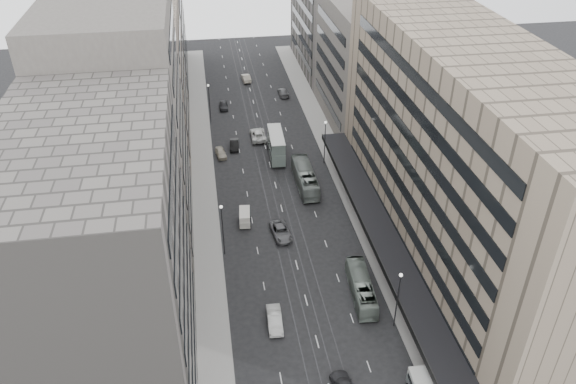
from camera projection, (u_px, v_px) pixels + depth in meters
ground at (308, 306)px, 70.96m from camera, size 220.00×220.00×0.00m
sidewalk_right at (333, 155)px, 103.59m from camera, size 4.00×125.00×0.15m
sidewalk_left at (203, 165)px, 100.39m from camera, size 4.00×125.00×0.15m
department_store at (461, 159)px, 72.31m from camera, size 19.20×60.00×30.00m
building_right_mid at (366, 63)px, 110.38m from camera, size 15.00×28.00×24.00m
building_right_far at (333, 11)px, 134.14m from camera, size 15.00×32.00×28.00m
building_left_a at (104, 276)px, 53.31m from camera, size 15.00×28.00×30.00m
building_left_b at (125, 130)px, 74.59m from camera, size 15.00×26.00×34.00m
building_left_c at (141, 85)px, 99.41m from camera, size 15.00×28.00×25.00m
building_left_d at (149, 23)px, 125.93m from camera, size 15.00×38.00×28.00m
lamp_right_near at (398, 294)px, 65.28m from camera, size 0.44×0.44×8.32m
lamp_right_far at (325, 137)px, 98.42m from camera, size 0.44×0.44×8.32m
lamp_left_near at (222, 224)px, 76.78m from camera, size 0.44×0.44×8.32m
lamp_left_far at (209, 99)px, 112.40m from camera, size 0.44×0.44×8.32m
bus_near at (361, 287)px, 71.72m from camera, size 3.14×10.36×2.84m
bus_far at (305, 177)px, 93.90m from camera, size 2.82×11.92×3.32m
double_decker at (276, 145)px, 101.54m from camera, size 3.02×8.92×4.83m
panel_van at (245, 217)px, 85.07m from camera, size 2.01×3.68×2.24m
sedan_1 at (275, 320)px, 67.85m from camera, size 1.88×4.93×1.60m
sedan_2 at (281, 232)px, 82.73m from camera, size 3.16×5.70×1.51m
sedan_4 at (221, 153)px, 102.98m from camera, size 2.21×4.39×1.43m
sedan_5 at (234, 145)px, 105.56m from camera, size 1.88×4.60×1.48m
sedan_6 at (258, 135)px, 108.83m from camera, size 2.85×6.12×1.70m
sedan_7 at (283, 92)px, 126.59m from camera, size 2.20×5.18×1.49m
sedan_8 at (224, 105)px, 120.60m from camera, size 1.85×4.42×1.49m
sedan_9 at (246, 78)px, 133.68m from camera, size 2.17×5.12×1.64m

